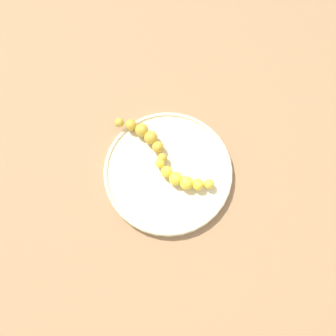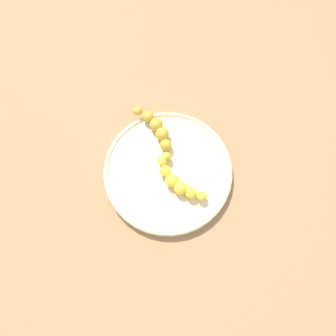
{
  "view_description": "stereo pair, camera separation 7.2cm",
  "coord_description": "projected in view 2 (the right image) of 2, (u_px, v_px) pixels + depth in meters",
  "views": [
    {
      "loc": [
        0.2,
        0.08,
        0.72
      ],
      "look_at": [
        0.0,
        0.0,
        0.04
      ],
      "focal_mm": 34.34,
      "sensor_mm": 36.0,
      "label": 1
    },
    {
      "loc": [
        0.17,
        0.14,
        0.72
      ],
      "look_at": [
        0.0,
        0.0,
        0.04
      ],
      "focal_mm": 34.34,
      "sensor_mm": 36.0,
      "label": 2
    }
  ],
  "objects": [
    {
      "name": "ground_plane",
      "position": [
        168.0,
        173.0,
        0.76
      ],
      "size": [
        2.4,
        2.4,
        0.0
      ],
      "primitive_type": "plane",
      "color": "#936D47"
    },
    {
      "name": "fruit_bowl",
      "position": [
        168.0,
        171.0,
        0.74
      ],
      "size": [
        0.3,
        0.3,
        0.02
      ],
      "color": "beige",
      "rests_on": "ground_plane"
    },
    {
      "name": "banana_spotted",
      "position": [
        157.0,
        130.0,
        0.75
      ],
      "size": [
        0.07,
        0.15,
        0.03
      ],
      "rotation": [
        0.0,
        0.0,
        2.81
      ],
      "color": "gold",
      "rests_on": "fruit_bowl"
    },
    {
      "name": "banana_yellow",
      "position": [
        178.0,
        182.0,
        0.71
      ],
      "size": [
        0.05,
        0.14,
        0.03
      ],
      "rotation": [
        0.0,
        0.0,
        6.26
      ],
      "color": "yellow",
      "rests_on": "fruit_bowl"
    }
  ]
}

